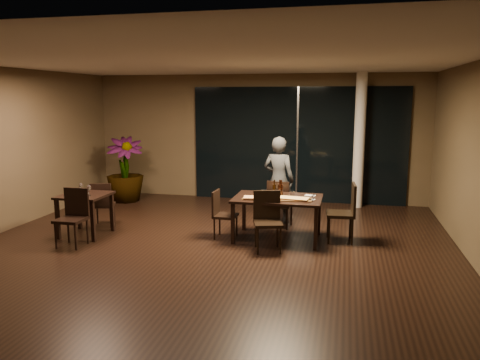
% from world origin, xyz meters
% --- Properties ---
extents(ground, '(8.00, 8.00, 0.00)m').
position_xyz_m(ground, '(0.00, 0.00, 0.00)').
color(ground, black).
rests_on(ground, ground).
extents(wall_back, '(8.00, 0.10, 3.00)m').
position_xyz_m(wall_back, '(0.00, 4.05, 1.50)').
color(wall_back, '#4C3E29').
rests_on(wall_back, ground).
extents(wall_front, '(8.00, 0.10, 3.00)m').
position_xyz_m(wall_front, '(0.00, -4.05, 1.50)').
color(wall_front, '#4C3E29').
rests_on(wall_front, ground).
extents(ceiling, '(8.00, 8.00, 0.04)m').
position_xyz_m(ceiling, '(0.00, 0.00, 3.02)').
color(ceiling, silver).
rests_on(ceiling, wall_back).
extents(window_panel, '(5.00, 0.06, 2.70)m').
position_xyz_m(window_panel, '(1.00, 3.96, 1.35)').
color(window_panel, black).
rests_on(window_panel, ground).
extents(column, '(0.24, 0.24, 3.00)m').
position_xyz_m(column, '(2.40, 3.65, 1.50)').
color(column, silver).
rests_on(column, ground).
extents(main_table, '(1.50, 1.00, 0.75)m').
position_xyz_m(main_table, '(1.00, 0.80, 0.68)').
color(main_table, black).
rests_on(main_table, ground).
extents(side_table, '(0.80, 0.80, 0.75)m').
position_xyz_m(side_table, '(-2.40, 0.30, 0.62)').
color(side_table, black).
rests_on(side_table, ground).
extents(chair_main_far, '(0.47, 0.47, 0.92)m').
position_xyz_m(chair_main_far, '(0.93, 1.52, 0.51)').
color(chair_main_far, black).
rests_on(chair_main_far, ground).
extents(chair_main_near, '(0.55, 0.55, 0.96)m').
position_xyz_m(chair_main_near, '(0.92, 0.23, 0.53)').
color(chair_main_near, black).
rests_on(chair_main_near, ground).
extents(chair_main_left, '(0.40, 0.40, 0.84)m').
position_xyz_m(chair_main_left, '(0.02, 0.69, 0.47)').
color(chair_main_left, black).
rests_on(chair_main_left, ground).
extents(chair_main_right, '(0.50, 0.50, 1.01)m').
position_xyz_m(chair_main_right, '(2.16, 0.93, 0.57)').
color(chair_main_right, black).
rests_on(chair_main_right, ground).
extents(chair_side_far, '(0.49, 0.49, 0.86)m').
position_xyz_m(chair_side_far, '(-2.38, 0.86, 0.48)').
color(chair_side_far, black).
rests_on(chair_side_far, ground).
extents(chair_side_near, '(0.44, 0.44, 0.95)m').
position_xyz_m(chair_side_near, '(-2.28, -0.26, 0.53)').
color(chair_side_near, black).
rests_on(chair_side_near, ground).
extents(diner, '(0.65, 0.51, 1.71)m').
position_xyz_m(diner, '(0.85, 1.95, 0.85)').
color(diner, '#2C2E31').
rests_on(diner, ground).
extents(potted_plant, '(1.14, 1.14, 1.53)m').
position_xyz_m(potted_plant, '(-2.98, 3.04, 0.77)').
color(potted_plant, '#224D19').
rests_on(potted_plant, ground).
extents(pizza_board_left, '(0.53, 0.27, 0.01)m').
position_xyz_m(pizza_board_left, '(0.69, 0.58, 0.76)').
color(pizza_board_left, '#4E3519').
rests_on(pizza_board_left, main_table).
extents(pizza_board_right, '(0.62, 0.34, 0.01)m').
position_xyz_m(pizza_board_right, '(1.29, 0.66, 0.76)').
color(pizza_board_right, '#4A3117').
rests_on(pizza_board_right, main_table).
extents(oblong_pizza_left, '(0.49, 0.27, 0.02)m').
position_xyz_m(oblong_pizza_left, '(0.69, 0.58, 0.77)').
color(oblong_pizza_left, maroon).
rests_on(oblong_pizza_left, pizza_board_left).
extents(oblong_pizza_right, '(0.51, 0.29, 0.02)m').
position_xyz_m(oblong_pizza_right, '(1.29, 0.66, 0.77)').
color(oblong_pizza_right, '#680B09').
rests_on(oblong_pizza_right, pizza_board_right).
extents(round_pizza, '(0.33, 0.33, 0.01)m').
position_xyz_m(round_pizza, '(0.84, 1.11, 0.76)').
color(round_pizza, red).
rests_on(round_pizza, main_table).
extents(bottle_a, '(0.06, 0.06, 0.29)m').
position_xyz_m(bottle_a, '(0.93, 0.87, 0.89)').
color(bottle_a, black).
rests_on(bottle_a, main_table).
extents(bottle_b, '(0.07, 0.07, 0.30)m').
position_xyz_m(bottle_b, '(1.05, 0.85, 0.90)').
color(bottle_b, black).
rests_on(bottle_b, main_table).
extents(bottle_c, '(0.07, 0.07, 0.30)m').
position_xyz_m(bottle_c, '(1.02, 0.87, 0.90)').
color(bottle_c, black).
rests_on(bottle_c, main_table).
extents(tumbler_left, '(0.08, 0.08, 0.10)m').
position_xyz_m(tumbler_left, '(0.74, 0.91, 0.80)').
color(tumbler_left, white).
rests_on(tumbler_left, main_table).
extents(tumbler_right, '(0.07, 0.07, 0.08)m').
position_xyz_m(tumbler_right, '(1.24, 0.97, 0.79)').
color(tumbler_right, white).
rests_on(tumbler_right, main_table).
extents(napkin_near, '(0.19, 0.13, 0.01)m').
position_xyz_m(napkin_near, '(1.55, 0.70, 0.76)').
color(napkin_near, white).
rests_on(napkin_near, main_table).
extents(napkin_far, '(0.20, 0.15, 0.01)m').
position_xyz_m(napkin_far, '(1.54, 1.03, 0.76)').
color(napkin_far, silver).
rests_on(napkin_far, main_table).
extents(wine_glass_a, '(0.07, 0.07, 0.17)m').
position_xyz_m(wine_glass_a, '(-2.52, 0.40, 0.83)').
color(wine_glass_a, white).
rests_on(wine_glass_a, side_table).
extents(wine_glass_b, '(0.08, 0.08, 0.18)m').
position_xyz_m(wine_glass_b, '(-2.25, 0.21, 0.84)').
color(wine_glass_b, white).
rests_on(wine_glass_b, side_table).
extents(side_napkin, '(0.21, 0.16, 0.01)m').
position_xyz_m(side_napkin, '(-2.33, 0.12, 0.76)').
color(side_napkin, silver).
rests_on(side_napkin, side_table).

